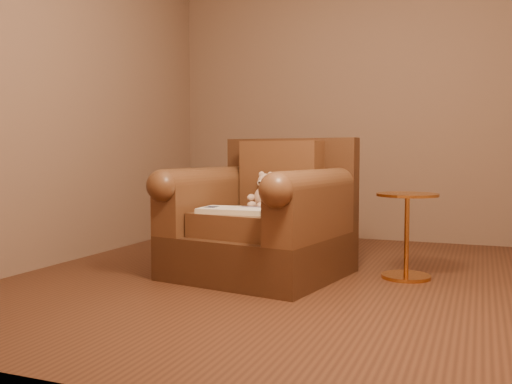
% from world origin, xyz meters
% --- Properties ---
extents(floor, '(4.00, 4.00, 0.00)m').
position_xyz_m(floor, '(0.00, 0.00, 0.00)').
color(floor, '#552F1D').
rests_on(floor, ground).
extents(room, '(4.02, 4.02, 2.71)m').
position_xyz_m(room, '(0.00, 0.00, 1.71)').
color(room, '#886853').
rests_on(room, ground).
extents(armchair, '(1.24, 1.19, 0.97)m').
position_xyz_m(armchair, '(-0.39, 0.06, 0.38)').
color(armchair, '#432716').
rests_on(armchair, floor).
extents(teddy_bear, '(0.19, 0.23, 0.27)m').
position_xyz_m(teddy_bear, '(-0.42, 0.16, 0.56)').
color(teddy_bear, '#C9A58D').
rests_on(teddy_bear, armchair).
extents(guidebook, '(0.46, 0.29, 0.04)m').
position_xyz_m(guidebook, '(-0.48, -0.23, 0.48)').
color(guidebook, beige).
rests_on(guidebook, armchair).
extents(side_table, '(0.42, 0.42, 0.59)m').
position_xyz_m(side_table, '(0.57, 0.31, 0.32)').
color(side_table, '#CD8438').
rests_on(side_table, floor).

